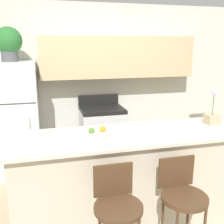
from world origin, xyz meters
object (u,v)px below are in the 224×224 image
(refrigerator, at_px, (16,119))
(trash_bin, at_px, (57,162))
(bar_stool_left, at_px, (117,207))
(fruit_bowl, at_px, (98,134))
(bar_stool_right, at_px, (182,197))
(potted_plant_on_fridge, at_px, (8,42))
(stove_range, at_px, (102,134))
(orchid_vase, at_px, (212,115))

(refrigerator, relative_size, trash_bin, 4.39)
(bar_stool_left, xyz_separation_m, trash_bin, (-0.40, 1.94, -0.44))
(fruit_bowl, height_order, trash_bin, fruit_bowl)
(bar_stool_left, xyz_separation_m, bar_stool_right, (0.58, 0.00, 0.00))
(potted_plant_on_fridge, distance_m, trash_bin, 1.84)
(potted_plant_on_fridge, bearing_deg, refrigerator, -64.34)
(stove_range, bearing_deg, orchid_vase, -59.67)
(bar_stool_left, relative_size, orchid_vase, 2.37)
(fruit_bowl, bearing_deg, bar_stool_left, -85.90)
(potted_plant_on_fridge, bearing_deg, bar_stool_right, -55.07)
(bar_stool_right, bearing_deg, bar_stool_left, 180.00)
(orchid_vase, distance_m, fruit_bowl, 1.33)
(bar_stool_left, bearing_deg, orchid_vase, 27.74)
(orchid_vase, bearing_deg, fruit_bowl, -175.17)
(stove_range, xyz_separation_m, bar_stool_right, (0.21, -2.25, 0.17))
(refrigerator, bearing_deg, orchid_vase, -34.01)
(bar_stool_left, height_order, trash_bin, bar_stool_left)
(fruit_bowl, relative_size, trash_bin, 0.67)
(stove_range, height_order, bar_stool_right, stove_range)
(refrigerator, xyz_separation_m, orchid_vase, (2.24, -1.51, 0.30))
(orchid_vase, bearing_deg, bar_stool_left, -152.26)
(bar_stool_right, bearing_deg, orchid_vase, 43.57)
(refrigerator, distance_m, trash_bin, 0.88)
(bar_stool_left, height_order, potted_plant_on_fridge, potted_plant_on_fridge)
(bar_stool_left, bearing_deg, bar_stool_right, 0.00)
(stove_range, xyz_separation_m, potted_plant_on_fridge, (-1.32, -0.06, 1.46))
(stove_range, height_order, potted_plant_on_fridge, potted_plant_on_fridge)
(stove_range, bearing_deg, potted_plant_on_fridge, -177.29)
(bar_stool_right, height_order, fruit_bowl, fruit_bowl)
(fruit_bowl, bearing_deg, potted_plant_on_fridge, 119.32)
(bar_stool_right, distance_m, potted_plant_on_fridge, 2.97)
(bar_stool_left, distance_m, fruit_bowl, 0.71)
(refrigerator, bearing_deg, stove_range, 2.71)
(bar_stool_left, height_order, fruit_bowl, fruit_bowl)
(stove_range, bearing_deg, bar_stool_left, -99.25)
(refrigerator, bearing_deg, bar_stool_right, -55.07)
(refrigerator, bearing_deg, bar_stool_left, -66.48)
(refrigerator, distance_m, bar_stool_right, 2.68)
(bar_stool_right, distance_m, trash_bin, 2.22)
(fruit_bowl, bearing_deg, refrigerator, 119.33)
(bar_stool_right, height_order, orchid_vase, orchid_vase)
(orchid_vase, bearing_deg, potted_plant_on_fridge, 145.99)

